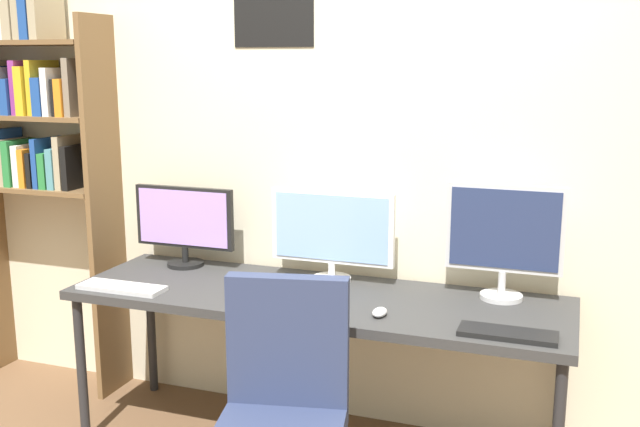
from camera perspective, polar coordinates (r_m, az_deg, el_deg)
The scene contains 10 objects.
wall_back at distance 3.48m, azimuth 2.05°, elevation 4.58°, with size 4.57×0.11×2.60m.
desk at distance 3.23m, azimuth -0.30°, elevation -7.16°, with size 2.17×0.68×0.74m.
bookshelf at distance 4.13m, azimuth -21.63°, elevation 6.26°, with size 0.83×0.28×2.12m.
monitor_left at distance 3.65m, azimuth -10.52°, elevation -0.70°, with size 0.52×0.18×0.40m.
monitor_center at distance 3.34m, azimuth 0.94°, elevation -1.46°, with size 0.58×0.18×0.42m.
monitor_right at distance 3.17m, azimuth 14.16°, elevation -1.68°, with size 0.49×0.18×0.49m.
keyboard_left at distance 3.38m, azimuth -15.18°, elevation -5.58°, with size 0.40×0.13×0.02m, color silver.
keyboard_center at distance 3.00m, azimuth -1.81°, elevation -7.40°, with size 0.33×0.13×0.02m, color #38383D.
keyboard_right at distance 2.82m, azimuth 14.41°, elevation -9.05°, with size 0.36×0.13×0.02m, color black.
computer_mouse at distance 2.95m, azimuth 4.66°, elevation -7.66°, with size 0.06×0.10×0.03m, color silver.
Camera 1 is at (1.04, -2.27, 1.74)m, focal length 41.11 mm.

